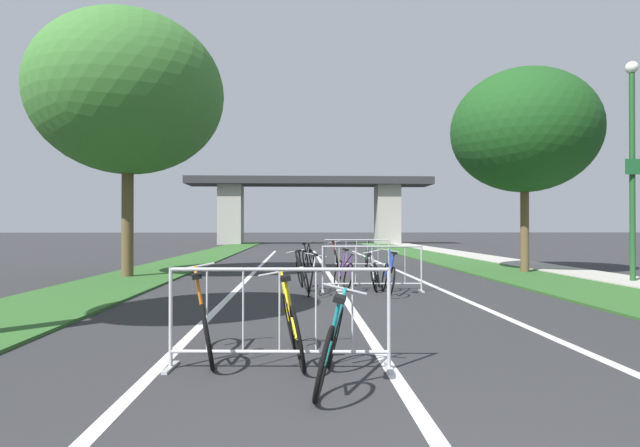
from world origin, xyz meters
name	(u,v)px	position (x,y,z in m)	size (l,w,h in m)	color
grass_verge_left	(194,260)	(-5.64, 21.72, 0.03)	(2.52, 53.11, 0.05)	#2D5B26
grass_verge_right	(443,259)	(5.64, 21.72, 0.03)	(2.52, 53.11, 0.05)	#2D5B26
sidewalk_path_right	(489,259)	(7.78, 21.72, 0.04)	(1.76, 53.11, 0.08)	#ADA89E
lane_stripe_center	(328,272)	(0.00, 15.36, 0.00)	(0.14, 30.72, 0.01)	silver
lane_stripe_right_lane	(400,272)	(2.41, 15.36, 0.00)	(0.14, 30.72, 0.01)	silver
lane_stripe_left_lane	(254,272)	(-2.41, 15.36, 0.00)	(0.14, 30.72, 0.01)	silver
overpass_bridge	(310,198)	(0.00, 43.89, 4.07)	(21.31, 3.76, 5.84)	#2D2D30
tree_left_maple_mid	(128,94)	(-5.92, 13.62, 5.35)	(5.51, 5.51, 7.70)	brown
tree_right_pine_near	(524,131)	(6.26, 14.60, 4.55)	(4.62, 4.62, 6.53)	brown
lamppost_with_sign	(632,153)	(7.76, 11.51, 3.42)	(0.56, 0.32, 5.81)	#1E4C23
crowd_barrier_nearest	(280,319)	(-1.14, 3.73, 0.52)	(2.34, 0.56, 1.05)	#ADADB2
crowd_barrier_second	(372,269)	(0.73, 10.12, 0.52)	(2.33, 0.50, 1.05)	#ADADB2
crowd_barrier_third	(357,254)	(1.09, 16.51, 0.52)	(2.33, 0.53, 1.05)	#ADADB2
bicycle_black_0	(302,274)	(-0.88, 10.48, 0.38)	(0.57, 1.72, 0.96)	black
bicycle_purple_1	(343,273)	(0.12, 10.71, 0.38)	(0.65, 1.66, 0.95)	black
bicycle_green_2	(367,258)	(1.51, 16.96, 0.38)	(0.45, 1.72, 0.97)	black
bicycle_silver_3	(375,275)	(0.85, 10.54, 0.35)	(0.53, 1.68, 0.93)	black
bicycle_red_4	(336,257)	(0.41, 17.07, 0.38)	(0.54, 1.69, 1.00)	black
bicycle_yellow_5	(292,325)	(-1.02, 4.07, 0.39)	(0.58, 1.71, 1.00)	black
bicycle_teal_6	(331,345)	(-0.65, 3.20, 0.36)	(0.63, 1.74, 0.89)	black
bicycle_orange_7	(205,325)	(-1.99, 4.17, 0.38)	(0.68, 1.65, 1.05)	black
bicycle_white_8	(312,277)	(-0.66, 9.75, 0.37)	(0.50, 1.67, 0.91)	black
bicycle_blue_9	(388,277)	(1.01, 9.64, 0.38)	(0.44, 1.72, 0.98)	black
bicycle_black_10	(308,258)	(-0.60, 17.07, 0.38)	(0.56, 1.71, 0.95)	black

